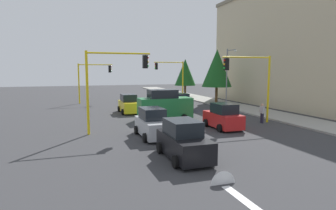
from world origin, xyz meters
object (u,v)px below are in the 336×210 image
(traffic_signal_far_left, at_px, (172,73))
(traffic_signal_near_left, at_px, (251,76))
(traffic_signal_near_right, at_px, (113,76))
(car_yellow, at_px, (129,104))
(delivery_van_green, at_px, (165,106))
(car_blue, at_px, (179,103))
(street_lamp_curbside, at_px, (229,71))
(tree_roadside_mid, at_px, (217,68))
(car_silver, at_px, (153,124))
(traffic_signal_far_right, at_px, (93,75))
(tree_roadside_far, at_px, (185,72))
(car_orange, at_px, (164,97))
(car_black, at_px, (183,141))
(pedestrian_crossing, at_px, (262,113))
(car_red, at_px, (223,117))

(traffic_signal_far_left, bearing_deg, traffic_signal_near_left, -0.03)
(traffic_signal_near_right, xyz_separation_m, car_yellow, (-9.41, 2.92, -3.23))
(traffic_signal_near_right, xyz_separation_m, delivery_van_green, (-4.00, 5.16, -2.85))
(car_blue, bearing_deg, car_yellow, -93.83)
(street_lamp_curbside, xyz_separation_m, car_yellow, (0.20, -12.00, -3.45))
(tree_roadside_mid, distance_m, car_silver, 21.36)
(traffic_signal_far_right, relative_size, tree_roadside_far, 0.85)
(delivery_van_green, distance_m, car_orange, 12.40)
(traffic_signal_far_right, distance_m, car_black, 27.53)
(car_silver, bearing_deg, traffic_signal_far_left, 157.61)
(delivery_van_green, height_order, car_black, delivery_van_green)
(car_orange, bearing_deg, tree_roadside_far, 142.55)
(delivery_van_green, distance_m, car_silver, 6.81)
(tree_roadside_far, bearing_deg, pedestrian_crossing, -6.31)
(car_yellow, relative_size, car_orange, 1.01)
(car_black, bearing_deg, car_orange, 164.43)
(traffic_signal_near_right, distance_m, pedestrian_crossing, 12.96)
(traffic_signal_far_right, distance_m, car_yellow, 11.35)
(tree_roadside_far, relative_size, car_black, 1.54)
(car_red, bearing_deg, car_silver, -80.35)
(tree_roadside_far, bearing_deg, traffic_signal_near_right, -32.39)
(traffic_signal_far_right, xyz_separation_m, car_blue, (10.96, 8.40, -2.92))
(tree_roadside_mid, relative_size, car_blue, 1.78)
(traffic_signal_near_left, bearing_deg, traffic_signal_far_right, -150.42)
(tree_roadside_far, relative_size, car_blue, 1.55)
(street_lamp_curbside, xyz_separation_m, tree_roadside_far, (-14.39, 0.30, -0.23))
(traffic_signal_near_left, bearing_deg, street_lamp_curbside, 160.01)
(street_lamp_curbside, distance_m, car_orange, 9.27)
(street_lamp_curbside, bearing_deg, traffic_signal_far_right, -124.98)
(traffic_signal_near_left, distance_m, tree_roadside_far, 24.30)
(car_silver, bearing_deg, delivery_van_green, 155.19)
(traffic_signal_near_right, relative_size, pedestrian_crossing, 3.44)
(traffic_signal_near_left, bearing_deg, car_orange, -171.07)
(traffic_signal_far_left, distance_m, street_lamp_curbside, 10.96)
(tree_roadside_far, bearing_deg, car_red, -15.51)
(tree_roadside_far, relative_size, tree_roadside_mid, 0.87)
(car_yellow, distance_m, car_blue, 5.57)
(car_black, bearing_deg, tree_roadside_far, 157.88)
(traffic_signal_near_left, xyz_separation_m, car_black, (7.26, -8.91, -3.14))
(traffic_signal_far_left, bearing_deg, car_orange, -30.70)
(tree_roadside_far, distance_m, pedestrian_crossing, 24.54)
(traffic_signal_far_left, distance_m, pedestrian_crossing, 20.46)
(car_red, xyz_separation_m, car_orange, (-16.96, 0.70, 0.00))
(pedestrian_crossing, bearing_deg, car_blue, -156.16)
(traffic_signal_near_right, bearing_deg, street_lamp_curbside, 122.78)
(traffic_signal_near_right, distance_m, car_yellow, 10.37)
(car_silver, xyz_separation_m, pedestrian_crossing, (-1.98, 10.24, 0.01))
(traffic_signal_far_left, distance_m, traffic_signal_near_left, 20.00)
(pedestrian_crossing, bearing_deg, traffic_signal_far_right, -148.28)
(car_yellow, distance_m, car_orange, 8.78)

